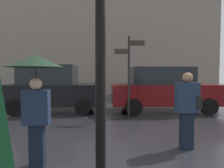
{
  "coord_description": "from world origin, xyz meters",
  "views": [
    {
      "loc": [
        -0.14,
        -2.05,
        1.59
      ],
      "look_at": [
        0.14,
        5.23,
        1.22
      ],
      "focal_mm": 30.76,
      "sensor_mm": 36.0,
      "label": 1
    }
  ],
  "objects_px": {
    "parked_car_left": "(163,89)",
    "parked_car_right": "(53,88)",
    "street_signpost": "(129,69)",
    "pedestrian_with_umbrella": "(36,79)",
    "pedestrian_with_bag": "(188,106)"
  },
  "relations": [
    {
      "from": "street_signpost",
      "to": "parked_car_left",
      "type": "bearing_deg",
      "value": 37.75
    },
    {
      "from": "pedestrian_with_umbrella",
      "to": "street_signpost",
      "type": "xyz_separation_m",
      "value": [
        2.05,
        3.58,
        0.27
      ]
    },
    {
      "from": "parked_car_left",
      "to": "street_signpost",
      "type": "bearing_deg",
      "value": 47.72
    },
    {
      "from": "pedestrian_with_umbrella",
      "to": "street_signpost",
      "type": "distance_m",
      "value": 4.13
    },
    {
      "from": "pedestrian_with_bag",
      "to": "parked_car_left",
      "type": "bearing_deg",
      "value": 175.44
    },
    {
      "from": "pedestrian_with_umbrella",
      "to": "parked_car_left",
      "type": "distance_m",
      "value": 6.12
    },
    {
      "from": "parked_car_left",
      "to": "parked_car_right",
      "type": "relative_size",
      "value": 1.14
    },
    {
      "from": "street_signpost",
      "to": "parked_car_right",
      "type": "bearing_deg",
      "value": 154.58
    },
    {
      "from": "parked_car_right",
      "to": "parked_car_left",
      "type": "bearing_deg",
      "value": -170.57
    },
    {
      "from": "pedestrian_with_bag",
      "to": "street_signpost",
      "type": "height_order",
      "value": "street_signpost"
    },
    {
      "from": "pedestrian_with_umbrella",
      "to": "parked_car_right",
      "type": "relative_size",
      "value": 0.48
    },
    {
      "from": "pedestrian_with_bag",
      "to": "parked_car_left",
      "type": "distance_m",
      "value": 4.25
    },
    {
      "from": "parked_car_left",
      "to": "parked_car_right",
      "type": "xyz_separation_m",
      "value": [
        -4.75,
        0.2,
        0.02
      ]
    },
    {
      "from": "pedestrian_with_bag",
      "to": "parked_car_right",
      "type": "xyz_separation_m",
      "value": [
        -3.98,
        4.38,
        0.06
      ]
    },
    {
      "from": "pedestrian_with_umbrella",
      "to": "pedestrian_with_bag",
      "type": "distance_m",
      "value": 3.06
    }
  ]
}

